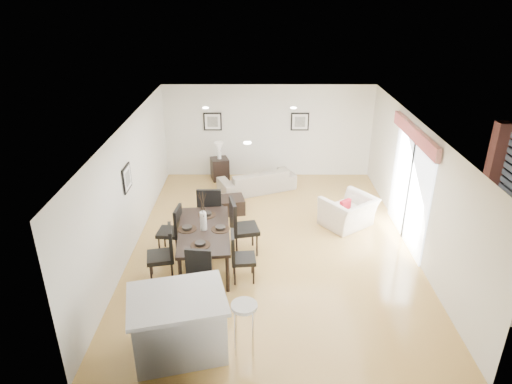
{
  "coord_description": "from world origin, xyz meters",
  "views": [
    {
      "loc": [
        -0.33,
        -8.72,
        5.24
      ],
      "look_at": [
        -0.35,
        0.4,
        1.07
      ],
      "focal_mm": 32.0,
      "sensor_mm": 36.0,
      "label": 1
    }
  ],
  "objects_px": {
    "dining_chair_wnear": "(165,251)",
    "coffee_table": "(224,205)",
    "dining_chair_efar": "(240,224)",
    "dining_chair_head": "(198,276)",
    "bar_stool": "(244,311)",
    "dining_chair_wfar": "(173,228)",
    "kitchen_island": "(179,324)",
    "armchair": "(348,212)",
    "dining_chair_enear": "(239,254)",
    "side_table": "(220,169)",
    "sofa": "(257,180)",
    "dining_table": "(204,233)",
    "dining_chair_foot": "(210,209)"
  },
  "relations": [
    {
      "from": "dining_chair_foot",
      "to": "side_table",
      "type": "height_order",
      "value": "dining_chair_foot"
    },
    {
      "from": "dining_chair_wnear",
      "to": "coffee_table",
      "type": "bearing_deg",
      "value": 149.85
    },
    {
      "from": "dining_table",
      "to": "dining_chair_enear",
      "type": "xyz_separation_m",
      "value": [
        0.71,
        -0.5,
        -0.17
      ]
    },
    {
      "from": "sofa",
      "to": "dining_chair_head",
      "type": "height_order",
      "value": "dining_chair_head"
    },
    {
      "from": "kitchen_island",
      "to": "side_table",
      "type": "bearing_deg",
      "value": 75.21
    },
    {
      "from": "dining_chair_foot",
      "to": "coffee_table",
      "type": "bearing_deg",
      "value": -102.69
    },
    {
      "from": "armchair",
      "to": "dining_chair_head",
      "type": "bearing_deg",
      "value": 6.02
    },
    {
      "from": "armchair",
      "to": "dining_chair_enear",
      "type": "distance_m",
      "value": 3.31
    },
    {
      "from": "side_table",
      "to": "kitchen_island",
      "type": "distance_m",
      "value": 6.89
    },
    {
      "from": "armchair",
      "to": "coffee_table",
      "type": "bearing_deg",
      "value": -49.04
    },
    {
      "from": "coffee_table",
      "to": "kitchen_island",
      "type": "height_order",
      "value": "kitchen_island"
    },
    {
      "from": "dining_chair_efar",
      "to": "kitchen_island",
      "type": "xyz_separation_m",
      "value": [
        -0.83,
        -2.86,
        -0.17
      ]
    },
    {
      "from": "dining_chair_head",
      "to": "bar_stool",
      "type": "relative_size",
      "value": 1.19
    },
    {
      "from": "sofa",
      "to": "dining_chair_wnear",
      "type": "relative_size",
      "value": 1.87
    },
    {
      "from": "sofa",
      "to": "coffee_table",
      "type": "height_order",
      "value": "sofa"
    },
    {
      "from": "side_table",
      "to": "sofa",
      "type": "bearing_deg",
      "value": -36.52
    },
    {
      "from": "armchair",
      "to": "bar_stool",
      "type": "bearing_deg",
      "value": 23.74
    },
    {
      "from": "side_table",
      "to": "dining_chair_wnear",
      "type": "bearing_deg",
      "value": -97.57
    },
    {
      "from": "dining_chair_wnear",
      "to": "dining_table",
      "type": "bearing_deg",
      "value": 112.48
    },
    {
      "from": "armchair",
      "to": "dining_table",
      "type": "relative_size",
      "value": 0.54
    },
    {
      "from": "side_table",
      "to": "armchair",
      "type": "bearing_deg",
      "value": -41.22
    },
    {
      "from": "dining_table",
      "to": "side_table",
      "type": "height_order",
      "value": "dining_table"
    },
    {
      "from": "dining_chair_wnear",
      "to": "dining_chair_efar",
      "type": "bearing_deg",
      "value": 112.57
    },
    {
      "from": "dining_chair_wfar",
      "to": "dining_chair_enear",
      "type": "relative_size",
      "value": 1.04
    },
    {
      "from": "dining_chair_wnear",
      "to": "dining_chair_efar",
      "type": "distance_m",
      "value": 1.68
    },
    {
      "from": "dining_chair_wfar",
      "to": "kitchen_island",
      "type": "relative_size",
      "value": 0.63
    },
    {
      "from": "armchair",
      "to": "coffee_table",
      "type": "distance_m",
      "value": 3.04
    },
    {
      "from": "dining_chair_efar",
      "to": "sofa",
      "type": "bearing_deg",
      "value": -18.96
    },
    {
      "from": "side_table",
      "to": "kitchen_island",
      "type": "xyz_separation_m",
      "value": [
        -0.11,
        -6.89,
        0.19
      ]
    },
    {
      "from": "dining_table",
      "to": "side_table",
      "type": "xyz_separation_m",
      "value": [
        -0.04,
        4.5,
        -0.42
      ]
    },
    {
      "from": "dining_chair_wfar",
      "to": "dining_chair_head",
      "type": "bearing_deg",
      "value": 28.75
    },
    {
      "from": "armchair",
      "to": "side_table",
      "type": "height_order",
      "value": "armchair"
    },
    {
      "from": "armchair",
      "to": "dining_chair_head",
      "type": "relative_size",
      "value": 1.07
    },
    {
      "from": "dining_chair_wnear",
      "to": "dining_chair_head",
      "type": "xyz_separation_m",
      "value": [
        0.71,
        -0.76,
        -0.04
      ]
    },
    {
      "from": "dining_table",
      "to": "dining_chair_enear",
      "type": "distance_m",
      "value": 0.88
    },
    {
      "from": "dining_chair_head",
      "to": "dining_chair_wnear",
      "type": "bearing_deg",
      "value": 139.52
    },
    {
      "from": "dining_chair_wfar",
      "to": "bar_stool",
      "type": "relative_size",
      "value": 1.2
    },
    {
      "from": "dining_chair_wfar",
      "to": "kitchen_island",
      "type": "xyz_separation_m",
      "value": [
        0.56,
        -2.87,
        -0.08
      ]
    },
    {
      "from": "dining_chair_wnear",
      "to": "bar_stool",
      "type": "bearing_deg",
      "value": 27.39
    },
    {
      "from": "dining_chair_efar",
      "to": "bar_stool",
      "type": "distance_m",
      "value": 2.86
    },
    {
      "from": "coffee_table",
      "to": "dining_chair_enear",
      "type": "bearing_deg",
      "value": -92.01
    },
    {
      "from": "dining_chair_enear",
      "to": "dining_table",
      "type": "bearing_deg",
      "value": 49.26
    },
    {
      "from": "dining_chair_enear",
      "to": "coffee_table",
      "type": "xyz_separation_m",
      "value": [
        -0.47,
        2.84,
        -0.37
      ]
    },
    {
      "from": "dining_chair_efar",
      "to": "bar_stool",
      "type": "bearing_deg",
      "value": 170.8
    },
    {
      "from": "coffee_table",
      "to": "dining_table",
      "type": "bearing_deg",
      "value": -107.15
    },
    {
      "from": "sofa",
      "to": "armchair",
      "type": "bearing_deg",
      "value": 113.39
    },
    {
      "from": "dining_chair_wfar",
      "to": "dining_chair_foot",
      "type": "xyz_separation_m",
      "value": [
        0.7,
        0.73,
        0.07
      ]
    },
    {
      "from": "dining_chair_efar",
      "to": "side_table",
      "type": "xyz_separation_m",
      "value": [
        -0.73,
        4.03,
        -0.37
      ]
    },
    {
      "from": "sofa",
      "to": "armchair",
      "type": "xyz_separation_m",
      "value": [
        2.15,
        -2.03,
        0.06
      ]
    },
    {
      "from": "sofa",
      "to": "dining_table",
      "type": "xyz_separation_m",
      "value": [
        -1.05,
        -3.7,
        0.44
      ]
    }
  ]
}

